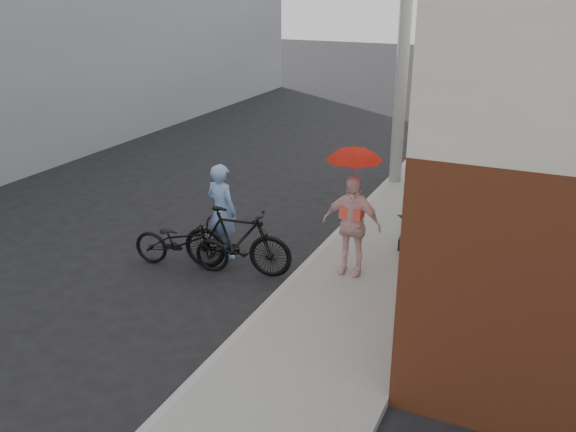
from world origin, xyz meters
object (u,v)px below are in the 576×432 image
Objects in this scene: officer at (222,212)px; planter at (411,243)px; kimono_woman at (351,225)px; bike_left at (181,242)px; utility_pole at (404,35)px; bike_right at (237,241)px.

planter is at bearing -140.53° from officer.
kimono_woman is at bearing -117.05° from planter.
bike_left is at bearing -148.29° from planter.
planter is at bearing -70.77° from utility_pole.
utility_pole reaches higher than bike_left.
bike_right is at bearing 153.75° from officer.
bike_left is (-2.16, -5.86, -3.05)m from utility_pole.
utility_pole is at bearing -94.99° from officer.
utility_pole is 5.13m from planter.
kimono_woman is at bearing -79.28° from bike_right.
utility_pole is at bearing -18.94° from bike_right.
bike_left is at bearing 69.14° from officer.
utility_pole is 6.09m from officer.
kimono_woman is at bearing -163.38° from officer.
utility_pole is at bearing 109.23° from planter.
utility_pole is 3.65× the size of bike_right.
officer is at bearing 43.40° from bike_right.
utility_pole reaches higher than bike_right.
planter is at bearing -59.32° from bike_right.
utility_pole is 4.21× the size of kimono_woman.
kimono_woman is (2.77, 0.79, 0.50)m from bike_left.
bike_right is (0.97, 0.21, 0.12)m from bike_left.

